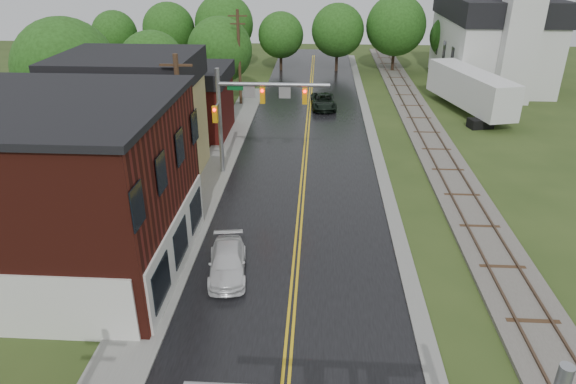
# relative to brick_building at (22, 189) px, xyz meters

# --- Properties ---
(main_road) EXTENTS (10.00, 90.00, 0.02)m
(main_road) POSITION_rel_brick_building_xyz_m (12.48, 15.00, -4.15)
(main_road) COLOR black
(main_road) RESTS_ON ground
(curb_right) EXTENTS (0.80, 70.00, 0.12)m
(curb_right) POSITION_rel_brick_building_xyz_m (17.88, 20.00, -4.15)
(curb_right) COLOR gray
(curb_right) RESTS_ON ground
(sidewalk_left) EXTENTS (2.40, 50.00, 0.12)m
(sidewalk_left) POSITION_rel_brick_building_xyz_m (6.28, 10.00, -4.15)
(sidewalk_left) COLOR gray
(sidewalk_left) RESTS_ON ground
(brick_building) EXTENTS (14.30, 10.30, 8.30)m
(brick_building) POSITION_rel_brick_building_xyz_m (0.00, 0.00, 0.00)
(brick_building) COLOR #4D1810
(brick_building) RESTS_ON ground
(yellow_house) EXTENTS (8.00, 7.00, 6.40)m
(yellow_house) POSITION_rel_brick_building_xyz_m (1.48, 11.00, -0.95)
(yellow_house) COLOR tan
(yellow_house) RESTS_ON ground
(darkred_building) EXTENTS (7.00, 6.00, 4.40)m
(darkred_building) POSITION_rel_brick_building_xyz_m (2.48, 20.00, -1.95)
(darkred_building) COLOR #3F0F0C
(darkred_building) RESTS_ON ground
(church) EXTENTS (10.40, 18.40, 20.00)m
(church) POSITION_rel_brick_building_xyz_m (32.48, 38.74, 1.68)
(church) COLOR silver
(church) RESTS_ON ground
(railroad) EXTENTS (3.20, 80.00, 0.30)m
(railroad) POSITION_rel_brick_building_xyz_m (22.48, 20.00, -4.05)
(railroad) COLOR #59544C
(railroad) RESTS_ON ground
(traffic_signal_far) EXTENTS (7.34, 0.43, 7.20)m
(traffic_signal_far) POSITION_rel_brick_building_xyz_m (9.01, 12.00, 0.82)
(traffic_signal_far) COLOR gray
(traffic_signal_far) RESTS_ON ground
(utility_pole_b) EXTENTS (1.80, 0.28, 9.00)m
(utility_pole_b) POSITION_rel_brick_building_xyz_m (5.68, 7.00, 0.57)
(utility_pole_b) COLOR #382616
(utility_pole_b) RESTS_ON ground
(utility_pole_c) EXTENTS (1.80, 0.28, 9.00)m
(utility_pole_c) POSITION_rel_brick_building_xyz_m (5.68, 29.00, 0.57)
(utility_pole_c) COLOR #382616
(utility_pole_c) RESTS_ON ground
(tree_left_b) EXTENTS (7.60, 7.60, 9.69)m
(tree_left_b) POSITION_rel_brick_building_xyz_m (-5.36, 16.90, 1.57)
(tree_left_b) COLOR black
(tree_left_b) RESTS_ON ground
(tree_left_c) EXTENTS (6.00, 6.00, 7.65)m
(tree_left_c) POSITION_rel_brick_building_xyz_m (-1.36, 24.90, 0.36)
(tree_left_c) COLOR black
(tree_left_c) RESTS_ON ground
(tree_left_e) EXTENTS (6.40, 6.40, 8.16)m
(tree_left_e) POSITION_rel_brick_building_xyz_m (3.64, 30.90, 0.66)
(tree_left_e) COLOR black
(tree_left_e) RESTS_ON ground
(suv_dark) EXTENTS (2.58, 5.03, 1.36)m
(suv_dark) POSITION_rel_brick_building_xyz_m (13.85, 28.15, -3.47)
(suv_dark) COLOR black
(suv_dark) RESTS_ON ground
(pickup_white) EXTENTS (2.28, 4.43, 1.23)m
(pickup_white) POSITION_rel_brick_building_xyz_m (9.28, -0.11, -3.54)
(pickup_white) COLOR silver
(pickup_white) RESTS_ON ground
(semi_trailer) EXTENTS (5.68, 12.60, 3.88)m
(semi_trailer) POSITION_rel_brick_building_xyz_m (27.39, 27.59, -1.85)
(semi_trailer) COLOR black
(semi_trailer) RESTS_ON ground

